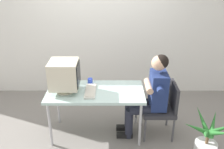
% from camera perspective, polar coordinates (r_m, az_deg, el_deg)
% --- Properties ---
extents(ground_plane, '(12.00, 12.00, 0.00)m').
position_cam_1_polar(ground_plane, '(3.87, -3.65, -13.27)').
color(ground_plane, gray).
extents(wall_back, '(8.00, 0.10, 3.00)m').
position_cam_1_polar(wall_back, '(4.54, 0.73, 13.48)').
color(wall_back, silver).
rests_on(wall_back, ground_plane).
extents(desk, '(1.35, 0.66, 0.73)m').
position_cam_1_polar(desk, '(3.50, -3.94, -4.52)').
color(desk, '#B7B7BC').
rests_on(desk, ground_plane).
extents(crt_monitor, '(0.39, 0.37, 0.44)m').
position_cam_1_polar(crt_monitor, '(3.41, -11.08, -0.07)').
color(crt_monitor, beige).
rests_on(crt_monitor, desk).
extents(keyboard, '(0.15, 0.42, 0.03)m').
position_cam_1_polar(keyboard, '(3.44, -5.12, -3.81)').
color(keyboard, silver).
rests_on(keyboard, desk).
extents(office_chair, '(0.46, 0.46, 0.83)m').
position_cam_1_polar(office_chair, '(3.66, 11.48, -7.22)').
color(office_chair, '#4C4C51').
rests_on(office_chair, ground_plane).
extents(person_seated, '(0.69, 0.54, 1.26)m').
position_cam_1_polar(person_seated, '(3.52, 8.77, -4.32)').
color(person_seated, navy).
rests_on(person_seated, ground_plane).
extents(potted_plant, '(0.68, 0.60, 0.67)m').
position_cam_1_polar(potted_plant, '(3.51, 20.99, -14.07)').
color(potted_plant, silver).
rests_on(potted_plant, ground_plane).
extents(desk_mug, '(0.07, 0.08, 0.08)m').
position_cam_1_polar(desk_mug, '(3.67, -5.20, -1.47)').
color(desk_mug, blue).
rests_on(desk_mug, desk).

